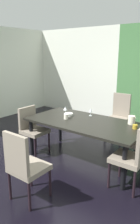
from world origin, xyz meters
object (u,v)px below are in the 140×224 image
(wine_glass_rear, at_px, (65,109))
(chair_left_near, at_px, (32,127))
(chair_head_far, at_px, (119,114))
(cup_corner, at_px, (135,127))
(chair_head_near, at_px, (24,164))
(dining_table, at_px, (85,125))
(cup_east, at_px, (66,117))
(serving_bowl_right, at_px, (69,114))
(pitcher_left, at_px, (132,120))
(wine_glass_center, at_px, (91,110))
(chair_right_near, at_px, (134,154))

(wine_glass_rear, bearing_deg, chair_left_near, -128.61)
(chair_head_far, xyz_separation_m, cup_corner, (0.87, -1.31, 0.23))
(chair_left_near, relative_size, chair_head_near, 0.92)
(wine_glass_rear, height_order, cup_corner, wine_glass_rear)
(dining_table, relative_size, cup_east, 22.49)
(chair_head_near, bearing_deg, chair_left_near, 132.87)
(serving_bowl_right, height_order, pitcher_left, pitcher_left)
(chair_left_near, xyz_separation_m, wine_glass_center, (0.91, 0.68, 0.34))
(pitcher_left, bearing_deg, chair_left_near, -159.00)
(serving_bowl_right, relative_size, pitcher_left, 1.14)
(chair_left_near, xyz_separation_m, chair_head_near, (1.04, -1.12, 0.03))
(serving_bowl_right, bearing_deg, wine_glass_rear, 148.78)
(wine_glass_center, relative_size, wine_glass_rear, 1.10)
(wine_glass_rear, bearing_deg, chair_head_near, -69.34)
(chair_left_near, xyz_separation_m, serving_bowl_right, (0.58, 0.43, 0.26))
(chair_head_near, xyz_separation_m, cup_east, (-0.37, 1.35, 0.26))
(chair_head_far, xyz_separation_m, chair_head_near, (0.02, -2.90, -0.01))
(chair_left_near, bearing_deg, wine_glass_center, 126.88)
(dining_table, height_order, chair_right_near, chair_right_near)
(chair_left_near, bearing_deg, chair_right_near, 90.00)
(wine_glass_rear, xyz_separation_m, cup_east, (0.25, -0.30, -0.05))
(wine_glass_rear, bearing_deg, chair_head_far, 64.58)
(chair_head_near, height_order, pitcher_left, chair_head_near)
(cup_east, bearing_deg, wine_glass_center, 61.94)
(dining_table, distance_m, serving_bowl_right, 0.47)
(chair_head_far, bearing_deg, cup_east, 77.43)
(chair_head_near, xyz_separation_m, wine_glass_rear, (-0.62, 1.64, 0.31))
(chair_right_near, bearing_deg, pitcher_left, 25.65)
(cup_corner, bearing_deg, chair_head_far, 123.35)
(chair_right_near, xyz_separation_m, serving_bowl_right, (-1.48, 0.43, 0.23))
(chair_head_far, relative_size, chair_head_near, 1.04)
(chair_right_near, height_order, chair_head_near, chair_right_near)
(chair_right_near, relative_size, pitcher_left, 6.80)
(chair_right_near, distance_m, cup_east, 1.43)
(wine_glass_rear, bearing_deg, wine_glass_center, 17.95)
(chair_head_far, distance_m, cup_corner, 1.59)
(chair_right_near, bearing_deg, chair_head_far, 30.43)
(wine_glass_center, xyz_separation_m, cup_east, (-0.24, -0.46, -0.06))
(chair_left_near, bearing_deg, cup_east, 108.88)
(dining_table, xyz_separation_m, pitcher_left, (0.71, 0.34, 0.14))
(wine_glass_center, relative_size, serving_bowl_right, 0.90)
(dining_table, distance_m, wine_glass_rear, 0.66)
(serving_bowl_right, bearing_deg, wine_glass_center, 37.22)
(chair_right_near, height_order, serving_bowl_right, chair_right_near)
(wine_glass_center, height_order, cup_east, wine_glass_center)
(cup_corner, distance_m, pitcher_left, 0.25)
(chair_left_near, xyz_separation_m, cup_east, (0.67, 0.23, 0.28))
(chair_left_near, bearing_deg, pitcher_left, 111.00)
(chair_head_near, bearing_deg, cup_east, 105.31)
(chair_right_near, xyz_separation_m, cup_corner, (-0.18, 0.47, 0.24))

